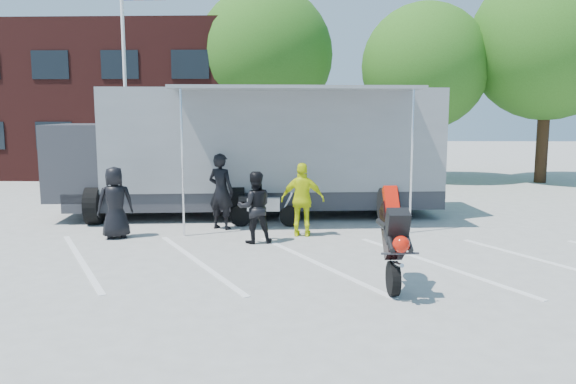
# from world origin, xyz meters

# --- Properties ---
(ground) EXTENTS (100.00, 100.00, 0.00)m
(ground) POSITION_xyz_m (0.00, 0.00, 0.00)
(ground) COLOR #A8A8A3
(ground) RESTS_ON ground
(parking_bay_lines) EXTENTS (18.09, 13.33, 0.01)m
(parking_bay_lines) POSITION_xyz_m (0.00, 1.00, 0.01)
(parking_bay_lines) COLOR white
(parking_bay_lines) RESTS_ON ground
(office_building) EXTENTS (18.00, 8.00, 7.00)m
(office_building) POSITION_xyz_m (-10.00, 18.00, 3.50)
(office_building) COLOR #401714
(office_building) RESTS_ON ground
(flagpole) EXTENTS (1.61, 0.12, 8.00)m
(flagpole) POSITION_xyz_m (-6.24, 10.00, 5.05)
(flagpole) COLOR white
(flagpole) RESTS_ON ground
(tree_left) EXTENTS (6.12, 6.12, 8.64)m
(tree_left) POSITION_xyz_m (-2.00, 16.00, 5.57)
(tree_left) COLOR #382314
(tree_left) RESTS_ON ground
(tree_mid) EXTENTS (5.44, 5.44, 7.68)m
(tree_mid) POSITION_xyz_m (5.00, 15.00, 4.94)
(tree_mid) COLOR #382314
(tree_mid) RESTS_ON ground
(tree_right) EXTENTS (6.46, 6.46, 9.12)m
(tree_right) POSITION_xyz_m (10.00, 14.50, 5.88)
(tree_right) COLOR #382314
(tree_right) RESTS_ON ground
(transporter_truck) EXTENTS (12.00, 6.68, 3.66)m
(transporter_truck) POSITION_xyz_m (-1.50, 6.30, 0.00)
(transporter_truck) COLOR gray
(transporter_truck) RESTS_ON ground
(parked_motorcycle) EXTENTS (1.91, 0.67, 0.99)m
(parked_motorcycle) POSITION_xyz_m (-1.11, 4.61, 0.00)
(parked_motorcycle) COLOR #B5B5BA
(parked_motorcycle) RESTS_ON ground
(stunt_bike_rider) EXTENTS (0.88, 1.67, 1.91)m
(stunt_bike_rider) POSITION_xyz_m (1.38, -0.38, 0.00)
(stunt_bike_rider) COLOR black
(stunt_bike_rider) RESTS_ON ground
(spectator_leather_a) EXTENTS (0.99, 0.84, 1.73)m
(spectator_leather_a) POSITION_xyz_m (-4.58, 3.09, 0.86)
(spectator_leather_a) COLOR black
(spectator_leather_a) RESTS_ON ground
(spectator_leather_b) EXTENTS (0.85, 0.72, 1.96)m
(spectator_leather_b) POSITION_xyz_m (-2.23, 4.25, 0.98)
(spectator_leather_b) COLOR black
(spectator_leather_b) RESTS_ON ground
(spectator_leather_c) EXTENTS (0.93, 0.79, 1.66)m
(spectator_leather_c) POSITION_xyz_m (-1.21, 2.73, 0.83)
(spectator_leather_c) COLOR black
(spectator_leather_c) RESTS_ON ground
(spectator_hivis) EXTENTS (1.08, 0.50, 1.79)m
(spectator_hivis) POSITION_xyz_m (-0.11, 3.49, 0.90)
(spectator_hivis) COLOR #DFED0C
(spectator_hivis) RESTS_ON ground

